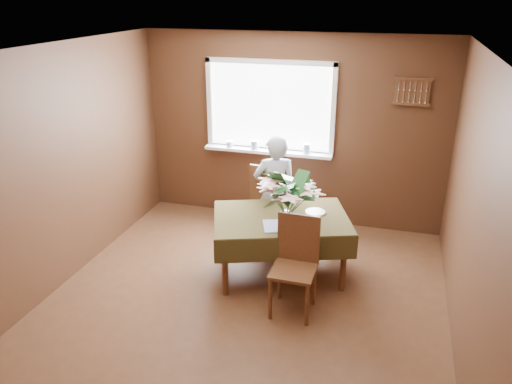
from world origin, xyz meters
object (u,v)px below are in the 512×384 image
(chair_near, at_px, (296,261))
(flower_bouquet, at_px, (286,194))
(chair_far, at_px, (270,200))
(seated_woman, at_px, (275,193))
(dining_table, at_px, (281,224))

(chair_near, relative_size, flower_bouquet, 1.57)
(flower_bouquet, bearing_deg, chair_far, 113.49)
(chair_far, bearing_deg, seated_woman, 128.19)
(chair_near, distance_m, flower_bouquet, 0.68)
(seated_woman, height_order, flower_bouquet, seated_woman)
(seated_woman, relative_size, flower_bouquet, 2.29)
(flower_bouquet, bearing_deg, chair_near, -63.55)
(dining_table, xyz_separation_m, chair_far, (-0.31, 0.74, -0.06))
(dining_table, xyz_separation_m, seated_woman, (-0.23, 0.63, 0.09))
(chair_near, xyz_separation_m, seated_woman, (-0.51, 1.21, 0.18))
(dining_table, relative_size, chair_near, 1.74)
(dining_table, height_order, seated_woman, seated_woman)
(dining_table, xyz_separation_m, chair_near, (0.29, -0.58, -0.09))
(chair_far, height_order, chair_near, chair_far)
(dining_table, height_order, chair_far, chair_far)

